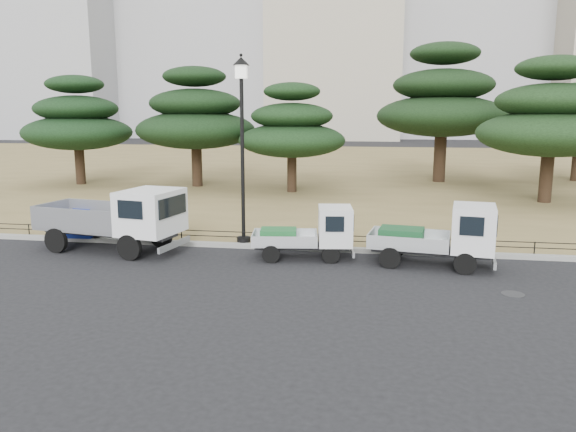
% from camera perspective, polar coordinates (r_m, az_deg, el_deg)
% --- Properties ---
extents(ground, '(220.00, 220.00, 0.00)m').
position_cam_1_polar(ground, '(16.96, -1.10, -5.55)').
color(ground, black).
extents(lawn, '(120.00, 56.00, 0.15)m').
position_cam_1_polar(lawn, '(46.94, 5.67, 4.86)').
color(lawn, olive).
rests_on(lawn, ground).
extents(curb, '(120.00, 0.25, 0.16)m').
position_cam_1_polar(curb, '(19.41, 0.29, -3.22)').
color(curb, gray).
rests_on(curb, ground).
extents(truck_large, '(5.24, 2.79, 2.17)m').
position_cam_1_polar(truck_large, '(19.89, -16.94, -0.03)').
color(truck_large, black).
rests_on(truck_large, ground).
extents(truck_kei_front, '(3.35, 1.76, 1.69)m').
position_cam_1_polar(truck_kei_front, '(18.17, 2.32, -1.72)').
color(truck_kei_front, black).
rests_on(truck_kei_front, ground).
extents(truck_kei_rear, '(3.89, 2.08, 1.94)m').
position_cam_1_polar(truck_kei_rear, '(17.83, 15.31, -1.92)').
color(truck_kei_rear, black).
rests_on(truck_kei_rear, ground).
extents(street_lamp, '(0.57, 0.57, 6.36)m').
position_cam_1_polar(street_lamp, '(19.50, -4.70, 9.78)').
color(street_lamp, black).
rests_on(street_lamp, lawn).
extents(pipe_fence, '(38.00, 0.04, 0.40)m').
position_cam_1_polar(pipe_fence, '(19.48, 0.36, -2.09)').
color(pipe_fence, black).
rests_on(pipe_fence, lawn).
extents(tarp_pile, '(1.61, 1.22, 1.04)m').
position_cam_1_polar(tarp_pile, '(22.34, -20.58, -0.80)').
color(tarp_pile, '#152BA4').
rests_on(tarp_pile, lawn).
extents(manhole, '(0.60, 0.60, 0.01)m').
position_cam_1_polar(manhole, '(15.95, 21.89, -7.37)').
color(manhole, '#2D2D30').
rests_on(manhole, ground).
extents(pine_west_far, '(6.72, 6.72, 6.78)m').
position_cam_1_polar(pine_west_far, '(37.99, -20.64, 8.94)').
color(pine_west_far, black).
rests_on(pine_west_far, lawn).
extents(pine_west_near, '(7.23, 7.23, 7.23)m').
position_cam_1_polar(pine_west_near, '(35.05, -9.38, 9.80)').
color(pine_west_near, black).
rests_on(pine_west_near, lawn).
extents(pine_center_left, '(6.07, 6.07, 6.17)m').
position_cam_1_polar(pine_center_left, '(32.09, 0.40, 8.80)').
color(pine_center_left, black).
rests_on(pine_center_left, lawn).
extents(pine_center_right, '(8.38, 8.38, 8.89)m').
position_cam_1_polar(pine_center_right, '(38.19, 15.43, 11.09)').
color(pine_center_right, black).
rests_on(pine_center_right, lawn).
extents(pine_east_near, '(7.19, 7.19, 7.27)m').
position_cam_1_polar(pine_east_near, '(31.17, 25.16, 8.92)').
color(pine_east_near, black).
rests_on(pine_east_near, lawn).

